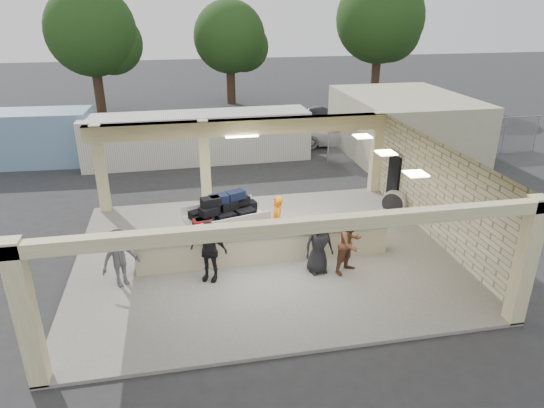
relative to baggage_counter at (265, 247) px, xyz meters
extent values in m
plane|color=#272729|center=(0.00, 0.50, -0.59)|extent=(120.00, 120.00, 0.00)
cube|color=slate|center=(0.00, 0.50, -0.54)|extent=(12.00, 10.00, 0.10)
cube|color=tan|center=(0.00, 0.50, 2.91)|extent=(12.00, 10.00, 0.02)
cube|color=beige|center=(6.00, 0.50, 1.16)|extent=(0.02, 10.00, 3.50)
cube|color=black|center=(5.94, 3.70, 0.56)|extent=(0.10, 0.95, 2.10)
cube|color=tan|center=(0.00, 5.25, 2.61)|extent=(12.00, 0.50, 0.60)
cube|color=tan|center=(0.00, -4.35, 2.76)|extent=(12.00, 0.30, 0.30)
cube|color=tan|center=(-5.50, 5.25, 1.21)|extent=(0.40, 0.40, 3.50)
cube|color=tan|center=(-1.50, 5.25, 1.21)|extent=(0.40, 0.40, 3.50)
cube|color=tan|center=(5.80, 5.30, 1.21)|extent=(0.40, 0.40, 3.50)
cube|color=tan|center=(-5.80, -4.30, 1.21)|extent=(0.40, 0.40, 3.50)
cube|color=tan|center=(5.80, -4.30, 1.21)|extent=(0.40, 0.40, 3.50)
cube|color=white|center=(0.00, 5.00, 2.29)|extent=(1.30, 0.12, 0.06)
cube|color=#FFEABF|center=(3.80, 2.00, 2.88)|extent=(0.55, 0.55, 0.04)
cube|color=#FFEABF|center=(3.80, 0.00, 2.88)|extent=(0.55, 0.55, 0.04)
cube|color=#FFEABF|center=(3.80, -2.00, 2.88)|extent=(0.55, 0.55, 0.04)
cube|color=#BDB38D|center=(0.00, 0.00, -0.04)|extent=(8.00, 0.50, 0.90)
cube|color=#B7B7BC|center=(0.00, 0.00, 0.46)|extent=(8.20, 0.58, 0.06)
cube|color=silver|center=(-1.05, 2.01, 0.16)|extent=(3.04, 2.27, 0.13)
cylinder|color=black|center=(-1.94, 1.16, -0.27)|extent=(0.24, 0.45, 0.43)
cylinder|color=black|center=(-2.25, 2.31, -0.27)|extent=(0.24, 0.45, 0.43)
cylinder|color=black|center=(0.15, 1.72, -0.27)|extent=(0.24, 0.45, 0.43)
cylinder|color=black|center=(-0.16, 2.87, -0.27)|extent=(0.24, 0.45, 0.43)
cube|color=silver|center=(-1.26, 2.80, 0.38)|extent=(2.63, 0.75, 0.32)
cube|color=silver|center=(-0.84, 1.23, 0.38)|extent=(2.63, 0.75, 0.32)
cube|color=black|center=(-1.80, 1.48, 0.37)|extent=(0.71, 0.56, 0.28)
cube|color=black|center=(-1.07, 1.67, 0.37)|extent=(0.71, 0.56, 0.28)
cube|color=black|center=(-0.34, 1.87, 0.37)|extent=(0.71, 0.56, 0.28)
cube|color=black|center=(-1.97, 2.10, 0.37)|extent=(0.71, 0.56, 0.28)
cube|color=black|center=(-1.24, 2.30, 0.37)|extent=(0.71, 0.56, 0.28)
cube|color=black|center=(-0.50, 2.50, 0.37)|extent=(0.71, 0.56, 0.28)
cube|color=black|center=(-1.62, 1.64, 0.66)|extent=(0.71, 0.56, 0.28)
cube|color=black|center=(-0.94, 2.04, 0.66)|extent=(0.71, 0.56, 0.28)
cube|color=black|center=(-0.48, 2.39, 0.66)|extent=(0.71, 0.56, 0.28)
cube|color=black|center=(-1.55, 2.22, 0.66)|extent=(0.71, 0.56, 0.28)
cube|color=black|center=(-1.26, 1.96, 0.95)|extent=(0.71, 0.56, 0.28)
cube|color=black|center=(-0.66, 2.23, 0.95)|extent=(0.71, 0.56, 0.28)
cube|color=#590F0C|center=(-1.88, 1.34, 0.37)|extent=(0.71, 0.56, 0.28)
cube|color=black|center=(-0.19, 2.58, 0.37)|extent=(0.71, 0.56, 0.28)
cube|color=black|center=(-1.16, 2.43, 0.66)|extent=(0.71, 0.56, 0.28)
cube|color=black|center=(-1.54, 1.77, 0.95)|extent=(0.71, 0.56, 0.28)
cylinder|color=silver|center=(5.45, 2.49, 0.07)|extent=(0.90, 0.82, 0.91)
cylinder|color=black|center=(5.45, 2.49, 0.07)|extent=(0.84, 0.79, 0.81)
cube|color=silver|center=(5.15, 2.49, -0.33)|extent=(0.06, 0.51, 0.30)
cube|color=silver|center=(5.76, 2.49, -0.33)|extent=(0.06, 0.51, 0.30)
imported|color=orange|center=(0.53, 0.80, 0.44)|extent=(0.39, 0.68, 1.85)
imported|color=brown|center=(2.39, -1.15, 0.47)|extent=(1.00, 0.84, 1.91)
imported|color=black|center=(-1.83, -0.79, 0.47)|extent=(1.19, 0.83, 1.92)
imported|color=#4C4C51|center=(-4.35, -0.63, 0.41)|extent=(1.19, 0.95, 1.79)
imported|color=black|center=(1.46, -0.98, 0.43)|extent=(0.94, 0.50, 1.84)
imported|color=white|center=(6.74, 12.91, 0.08)|extent=(5.04, 3.15, 1.34)
imported|color=white|center=(10.56, 14.61, 0.10)|extent=(4.51, 2.09, 1.38)
imported|color=black|center=(6.49, 16.38, 0.13)|extent=(4.34, 3.89, 1.44)
cube|color=silver|center=(-1.47, 11.37, 0.67)|extent=(11.60, 2.56, 2.50)
cylinder|color=gray|center=(5.00, 9.50, 0.41)|extent=(0.06, 0.06, 2.00)
cylinder|color=gray|center=(7.00, 9.50, 0.41)|extent=(0.06, 0.06, 2.00)
cylinder|color=gray|center=(9.00, 9.50, 0.41)|extent=(0.06, 0.06, 2.00)
cylinder|color=gray|center=(11.00, 9.50, 0.41)|extent=(0.06, 0.06, 2.00)
cylinder|color=gray|center=(13.00, 9.50, 0.41)|extent=(0.06, 0.06, 2.00)
cylinder|color=gray|center=(15.00, 9.50, 0.41)|extent=(0.06, 0.06, 2.00)
cylinder|color=gray|center=(17.00, 9.50, 0.41)|extent=(0.06, 0.06, 2.00)
cube|color=gray|center=(11.00, 9.50, 0.41)|extent=(12.00, 0.02, 2.00)
cylinder|color=gray|center=(11.00, 9.50, 1.41)|extent=(12.00, 0.05, 0.05)
cylinder|color=#382619|center=(-8.00, 24.50, 1.66)|extent=(0.70, 0.70, 4.50)
sphere|color=#143311|center=(-8.00, 24.50, 5.26)|extent=(6.30, 6.30, 6.30)
sphere|color=#143311|center=(-6.80, 25.10, 4.36)|extent=(4.50, 4.50, 4.50)
cylinder|color=#382619|center=(2.00, 26.50, 1.41)|extent=(0.70, 0.70, 4.00)
sphere|color=#143311|center=(2.00, 26.50, 4.61)|extent=(5.60, 5.60, 5.60)
sphere|color=#143311|center=(3.20, 27.10, 3.81)|extent=(4.00, 4.00, 4.00)
cylinder|color=#382619|center=(14.00, 25.50, 1.91)|extent=(0.70, 0.70, 5.00)
sphere|color=#143311|center=(14.00, 25.50, 5.91)|extent=(7.00, 7.00, 7.00)
sphere|color=#143311|center=(15.20, 26.10, 4.91)|extent=(5.00, 5.00, 5.00)
cube|color=#B7B492|center=(9.50, 10.50, 1.01)|extent=(6.00, 8.00, 3.20)
camera|label=1|loc=(-2.41, -13.43, 7.20)|focal=32.00mm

